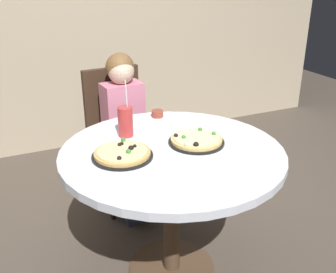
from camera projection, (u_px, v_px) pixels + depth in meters
ground_plane at (172, 268)px, 2.25m from camera, size 8.00×8.00×0.00m
dining_table at (172, 169)px, 2.00m from camera, size 1.11×1.11×0.75m
chair_wooden at (118, 129)px, 2.77m from camera, size 0.43×0.43×0.95m
diner_child at (129, 145)px, 2.65m from camera, size 0.28×0.42×1.08m
pizza_veggie at (196, 140)px, 2.02m from camera, size 0.29×0.29×0.05m
pizza_cheese at (122, 154)px, 1.87m from camera, size 0.29×0.29×0.05m
soda_cup at (125, 121)px, 2.08m from camera, size 0.08×0.08×0.31m
sauce_bowl at (157, 114)px, 2.37m from camera, size 0.07×0.07×0.04m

